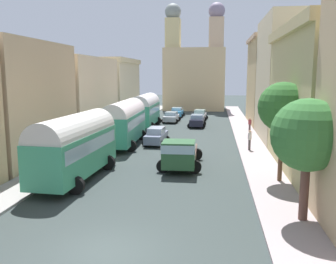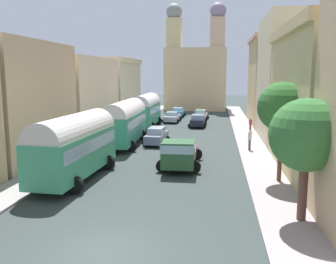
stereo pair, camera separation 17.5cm
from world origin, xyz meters
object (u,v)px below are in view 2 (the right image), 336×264
object	(u,v)px
car_0	(198,121)
pedestrian_0	(250,139)
parked_bus_1	(125,121)
cargo_truck_0	(180,152)
pedestrian_1	(250,124)
car_2	(157,136)
car_3	(172,117)
parked_bus_0	(75,144)
car_1	(201,115)
car_4	(178,112)
parked_bus_2	(146,109)

from	to	relation	value
car_0	pedestrian_0	world-z (taller)	pedestrian_0
parked_bus_1	cargo_truck_0	distance (m)	9.91
car_0	pedestrian_1	world-z (taller)	pedestrian_1
cargo_truck_0	parked_bus_1	bearing A→B (deg)	127.30
car_2	pedestrian_1	bearing A→B (deg)	41.49
car_0	car_3	distance (m)	5.55
car_3	car_0	bearing A→B (deg)	-47.52
parked_bus_0	car_2	world-z (taller)	parked_bus_0
pedestrian_0	parked_bus_1	bearing A→B (deg)	172.85
parked_bus_1	cargo_truck_0	size ratio (longest dim) A/B	1.40
car_1	pedestrian_1	world-z (taller)	pedestrian_1
car_3	pedestrian_1	xyz separation A→B (m)	(9.94, -7.60, 0.22)
pedestrian_0	pedestrian_1	world-z (taller)	pedestrian_0
car_3	car_4	bearing A→B (deg)	88.98
pedestrian_1	car_3	bearing A→B (deg)	142.61
car_3	car_4	distance (m)	6.47
parked_bus_0	car_0	bearing A→B (deg)	75.19
car_4	pedestrian_1	xyz separation A→B (m)	(9.82, -14.07, 0.22)
car_4	pedestrian_1	world-z (taller)	pedestrian_1
cargo_truck_0	car_2	distance (m)	9.21
parked_bus_1	pedestrian_1	size ratio (longest dim) A/B	5.47
parked_bus_0	car_2	size ratio (longest dim) A/B	2.00
car_1	pedestrian_0	size ratio (longest dim) A/B	2.02
parked_bus_2	cargo_truck_0	xyz separation A→B (m)	(6.27, -19.47, -1.11)
car_3	pedestrian_1	world-z (taller)	pedestrian_1
parked_bus_0	car_4	size ratio (longest dim) A/B	2.27
car_0	car_4	xyz separation A→B (m)	(-3.63, 10.57, -0.05)
parked_bus_0	parked_bus_1	world-z (taller)	parked_bus_1
parked_bus_0	car_1	world-z (taller)	parked_bus_0
car_2	car_0	bearing A→B (deg)	74.69
cargo_truck_0	car_0	xyz separation A→B (m)	(0.14, 20.51, -0.38)
parked_bus_2	car_2	xyz separation A→B (m)	(3.16, -10.80, -1.47)
pedestrian_1	pedestrian_0	bearing A→B (deg)	-95.25
parked_bus_2	pedestrian_0	world-z (taller)	parked_bus_2
car_0	parked_bus_1	bearing A→B (deg)	-115.68
pedestrian_1	car_1	bearing A→B (deg)	120.54
car_4	car_1	bearing A→B (deg)	-44.95
car_0	car_3	bearing A→B (deg)	132.48
parked_bus_0	car_0	distance (m)	24.94
parked_bus_2	pedestrian_1	distance (m)	12.90
pedestrian_0	cargo_truck_0	bearing A→B (deg)	-129.86
parked_bus_0	cargo_truck_0	world-z (taller)	parked_bus_0
car_3	pedestrian_1	distance (m)	12.51
parked_bus_1	pedestrian_1	bearing A→B (deg)	36.76
parked_bus_2	car_4	world-z (taller)	parked_bus_2
parked_bus_0	car_1	size ratio (longest dim) A/B	2.27
car_2	parked_bus_0	bearing A→B (deg)	-104.32
parked_bus_0	parked_bus_1	distance (m)	11.38
car_0	parked_bus_0	bearing A→B (deg)	-104.81
parked_bus_2	pedestrian_1	size ratio (longest dim) A/B	5.01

